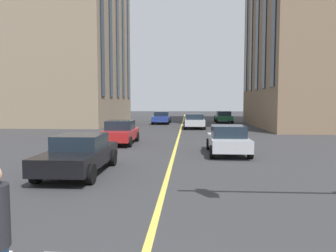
% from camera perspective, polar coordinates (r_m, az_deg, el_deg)
% --- Properties ---
extents(lane_centre_line, '(80.00, 0.16, 0.01)m').
position_cam_1_polar(lane_centre_line, '(22.17, 1.82, -2.20)').
color(lane_centre_line, '#D8C64C').
rests_on(lane_centre_line, ground_plane).
extents(car_silver_parked_a, '(4.40, 1.95, 1.37)m').
position_cam_1_polar(car_silver_parked_a, '(30.37, 4.74, 0.90)').
color(car_silver_parked_a, '#B7BABF').
rests_on(car_silver_parked_a, ground_plane).
extents(car_green_near, '(4.40, 1.95, 1.37)m').
position_cam_1_polar(car_green_near, '(39.28, 9.80, 1.65)').
color(car_green_near, '#1E6038').
rests_on(car_green_near, ground_plane).
extents(car_red_far, '(3.90, 1.89, 1.40)m').
position_cam_1_polar(car_red_far, '(19.46, -8.55, -1.11)').
color(car_red_far, '#B21E1E').
rests_on(car_red_far, ground_plane).
extents(car_silver_trailing, '(3.90, 1.89, 1.40)m').
position_cam_1_polar(car_silver_trailing, '(15.81, 10.58, -2.41)').
color(car_silver_trailing, '#B7BABF').
rests_on(car_silver_trailing, ground_plane).
extents(car_black_parked_b, '(4.40, 1.95, 1.37)m').
position_cam_1_polar(car_black_parked_b, '(11.88, -15.46, -4.73)').
color(car_black_parked_b, black).
rests_on(car_black_parked_b, ground_plane).
extents(car_blue_oncoming, '(4.40, 1.95, 1.37)m').
position_cam_1_polar(car_blue_oncoming, '(36.67, -1.15, 1.52)').
color(car_blue_oncoming, navy).
rests_on(car_blue_oncoming, ground_plane).
extents(building_left_near, '(16.38, 12.14, 21.62)m').
position_cam_1_polar(building_left_near, '(40.44, -17.70, 15.99)').
color(building_left_near, gray).
rests_on(building_left_near, ground_plane).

